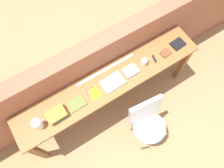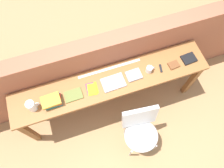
{
  "view_description": "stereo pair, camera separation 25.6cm",
  "coord_description": "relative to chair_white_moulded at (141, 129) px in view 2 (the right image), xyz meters",
  "views": [
    {
      "loc": [
        -0.57,
        -0.65,
        3.31
      ],
      "look_at": [
        0.0,
        0.25,
        0.9
      ],
      "focal_mm": 35.0,
      "sensor_mm": 36.0,
      "label": 1
    },
    {
      "loc": [
        -0.34,
        -0.76,
        3.31
      ],
      "look_at": [
        0.0,
        0.25,
        0.9
      ],
      "focal_mm": 35.0,
      "sensor_mm": 36.0,
      "label": 2
    }
  ],
  "objects": [
    {
      "name": "pamphlet_pile_colourful",
      "position": [
        -0.44,
        0.59,
        0.36
      ],
      "size": [
        0.15,
        0.18,
        0.01
      ],
      "color": "orange",
      "rests_on": "sideboard"
    },
    {
      "name": "book_open_centre",
      "position": [
        -0.17,
        0.58,
        0.36
      ],
      "size": [
        0.29,
        0.2,
        0.02
      ],
      "primitive_type": "cube",
      "rotation": [
        0.0,
        0.0,
        0.03
      ],
      "color": "#9E9EA3",
      "rests_on": "sideboard"
    },
    {
      "name": "pitcher_white",
      "position": [
        -1.15,
        0.57,
        0.43
      ],
      "size": [
        0.14,
        0.1,
        0.18
      ],
      "color": "white",
      "rests_on": "sideboard"
    },
    {
      "name": "chair_white_moulded",
      "position": [
        0.0,
        0.0,
        0.0
      ],
      "size": [
        0.49,
        0.5,
        0.89
      ],
      "color": "silver",
      "rests_on": "ground"
    },
    {
      "name": "leather_journal_brown",
      "position": [
        0.63,
        0.57,
        0.37
      ],
      "size": [
        0.14,
        0.11,
        0.02
      ],
      "primitive_type": "cube",
      "rotation": [
        0.0,
        0.0,
        0.09
      ],
      "color": "brown",
      "rests_on": "sideboard"
    },
    {
      "name": "sideboard",
      "position": [
        -0.2,
        0.61,
        0.21
      ],
      "size": [
        2.5,
        0.44,
        0.88
      ],
      "color": "#996033",
      "rests_on": "ground"
    },
    {
      "name": "mug",
      "position": [
        0.3,
        0.59,
        0.4
      ],
      "size": [
        0.11,
        0.08,
        0.09
      ],
      "color": "white",
      "rests_on": "sideboard"
    },
    {
      "name": "brick_wall_back",
      "position": [
        -0.2,
        0.95,
        0.11
      ],
      "size": [
        6.0,
        0.2,
        1.26
      ],
      "primitive_type": "cube",
      "color": "#9E5B42",
      "rests_on": "ground"
    },
    {
      "name": "ruler_metal_back_edge",
      "position": [
        -0.16,
        0.78,
        0.35
      ],
      "size": [
        0.82,
        0.03,
        0.0
      ],
      "primitive_type": "cube",
      "color": "silver",
      "rests_on": "sideboard"
    },
    {
      "name": "book_repair_rightmost",
      "position": [
        0.85,
        0.59,
        0.37
      ],
      "size": [
        0.19,
        0.15,
        0.03
      ],
      "primitive_type": "cube",
      "rotation": [
        0.0,
        0.0,
        0.06
      ],
      "color": "black",
      "rests_on": "sideboard"
    },
    {
      "name": "magazine_cycling",
      "position": [
        -0.68,
        0.58,
        0.36
      ],
      "size": [
        0.22,
        0.15,
        0.02
      ],
      "primitive_type": "cube",
      "rotation": [
        0.0,
        0.0,
        0.01
      ],
      "color": "olive",
      "rests_on": "sideboard"
    },
    {
      "name": "ground_plane",
      "position": [
        -0.2,
        0.31,
        -0.53
      ],
      "size": [
        40.0,
        40.0,
        0.0
      ],
      "primitive_type": "plane",
      "color": "tan"
    },
    {
      "name": "multitool_folded",
      "position": [
        0.45,
        0.58,
        0.36
      ],
      "size": [
        0.05,
        0.11,
        0.02
      ],
      "primitive_type": "cube",
      "rotation": [
        0.0,
        0.0,
        -0.21
      ],
      "color": "black",
      "rests_on": "sideboard"
    },
    {
      "name": "book_grey_hardcover",
      "position": [
        0.1,
        0.59,
        0.37
      ],
      "size": [
        0.19,
        0.15,
        0.03
      ],
      "primitive_type": "cube",
      "rotation": [
        0.0,
        0.0,
        0.03
      ],
      "color": "#9E9EA3",
      "rests_on": "sideboard"
    },
    {
      "name": "book_stack_leftmost",
      "position": [
        -0.93,
        0.57,
        0.4
      ],
      "size": [
        0.23,
        0.17,
        0.09
      ],
      "color": "#19757A",
      "rests_on": "sideboard"
    }
  ]
}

